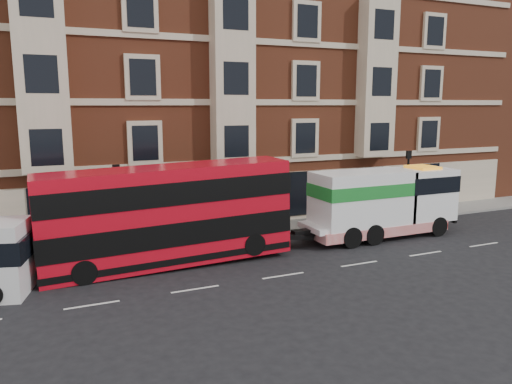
% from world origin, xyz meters
% --- Properties ---
extents(ground, '(120.00, 120.00, 0.00)m').
position_xyz_m(ground, '(0.00, 0.00, 0.00)').
color(ground, black).
rests_on(ground, ground).
extents(sidewalk, '(90.00, 3.00, 0.15)m').
position_xyz_m(sidewalk, '(0.00, 7.50, 0.07)').
color(sidewalk, slate).
rests_on(sidewalk, ground).
extents(victorian_terrace, '(45.00, 12.00, 20.40)m').
position_xyz_m(victorian_terrace, '(0.50, 15.00, 10.07)').
color(victorian_terrace, brown).
rests_on(victorian_terrace, ground).
extents(lamp_post_west, '(0.35, 0.15, 4.35)m').
position_xyz_m(lamp_post_west, '(-6.00, 6.20, 2.68)').
color(lamp_post_west, black).
rests_on(lamp_post_west, sidewalk).
extents(lamp_post_east, '(0.35, 0.15, 4.35)m').
position_xyz_m(lamp_post_east, '(12.00, 6.20, 2.68)').
color(lamp_post_east, black).
rests_on(lamp_post_east, sidewalk).
extents(double_decker_bus, '(11.38, 2.61, 4.61)m').
position_xyz_m(double_decker_bus, '(-4.18, 3.55, 2.44)').
color(double_decker_bus, red).
rests_on(double_decker_bus, ground).
extents(tow_truck, '(9.11, 2.69, 3.80)m').
position_xyz_m(tow_truck, '(7.88, 3.55, 2.01)').
color(tow_truck, white).
rests_on(tow_truck, ground).
extents(pedestrian, '(0.72, 0.65, 1.64)m').
position_xyz_m(pedestrian, '(-6.71, 6.36, 0.97)').
color(pedestrian, '#221C39').
rests_on(pedestrian, sidewalk).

